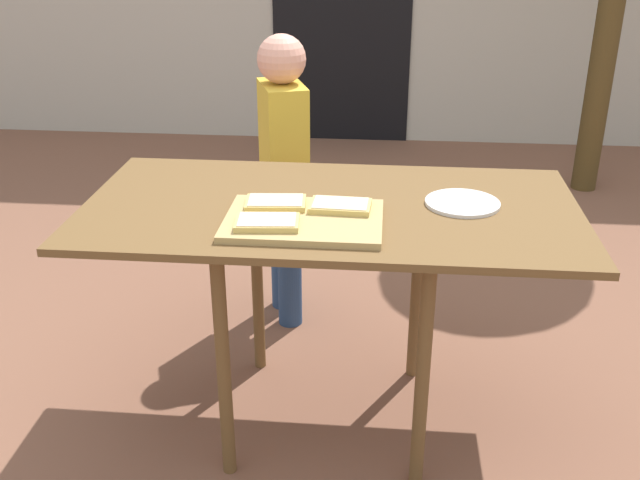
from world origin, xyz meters
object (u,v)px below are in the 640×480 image
Objects in this scene: pizza_slice_far_right at (340,206)px; pizza_slice_near_left at (267,222)px; plate_white_right at (462,203)px; pizza_slice_far_left at (276,203)px; child_left at (284,164)px; dining_table at (330,228)px; cutting_board at (304,221)px.

pizza_slice_near_left is at bearing -143.95° from pizza_slice_far_right.
pizza_slice_near_left reaches higher than plate_white_right.
child_left reaches higher than pizza_slice_far_left.
dining_table is 0.67m from child_left.
plate_white_right is at bearing 11.31° from pizza_slice_far_left.
plate_white_right is at bearing 5.23° from dining_table.
child_left reaches higher than plate_white_right.
child_left is at bearing 95.19° from pizza_slice_near_left.
cutting_board reaches higher than plate_white_right.
pizza_slice_far_left is at bearing -154.54° from dining_table.
pizza_slice_far_left and pizza_slice_far_right have the same top height.
pizza_slice_near_left is at bearing -155.13° from plate_white_right.
dining_table is at bearing -70.85° from child_left.
pizza_slice_far_left reaches higher than cutting_board.
child_left is (-0.16, 0.77, -0.11)m from cutting_board.
cutting_board is at bearing -78.22° from child_left.
plate_white_right is at bearing -45.88° from child_left.
plate_white_right is at bearing 17.89° from pizza_slice_far_right.
child_left is at bearing 101.78° from cutting_board.
pizza_slice_far_right is (0.17, -0.01, 0.00)m from pizza_slice_far_left.
pizza_slice_far_left is (-0.08, 0.07, 0.02)m from cutting_board.
pizza_slice_far_right is 0.76m from child_left.
pizza_slice_far_left is (-0.14, -0.07, 0.10)m from dining_table.
dining_table is 8.13× the size of pizza_slice_near_left.
pizza_slice_far_right reaches higher than dining_table.
pizza_slice_far_left reaches higher than dining_table.
child_left is (-0.25, 0.70, -0.13)m from pizza_slice_far_right.
pizza_slice_far_left is 0.51m from plate_white_right.
dining_table is at bearing 54.43° from pizza_slice_near_left.
child_left is at bearing 109.62° from pizza_slice_far_right.
child_left is at bearing 134.12° from plate_white_right.
cutting_board is 0.38× the size of child_left.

